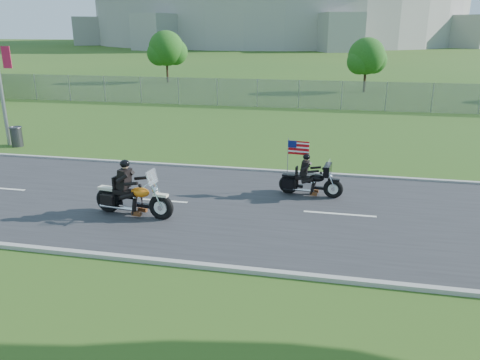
# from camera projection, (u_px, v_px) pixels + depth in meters

# --- Properties ---
(ground) EXTENTS (420.00, 420.00, 0.00)m
(ground) POSITION_uv_depth(u_px,v_px,m) (214.00, 206.00, 15.17)
(ground) COLOR #1E4716
(ground) RESTS_ON ground
(road) EXTENTS (120.00, 8.00, 0.04)m
(road) POSITION_uv_depth(u_px,v_px,m) (214.00, 205.00, 15.16)
(road) COLOR #28282B
(road) RESTS_ON ground
(curb_north) EXTENTS (120.00, 0.18, 0.12)m
(curb_north) POSITION_uv_depth(u_px,v_px,m) (239.00, 169.00, 18.92)
(curb_north) COLOR #9E9B93
(curb_north) RESTS_ON ground
(curb_south) EXTENTS (120.00, 0.18, 0.12)m
(curb_south) POSITION_uv_depth(u_px,v_px,m) (172.00, 263.00, 11.38)
(curb_south) COLOR #9E9B93
(curb_south) RESTS_ON ground
(fence) EXTENTS (60.00, 0.03, 2.00)m
(fence) POSITION_uv_depth(u_px,v_px,m) (217.00, 92.00, 34.44)
(fence) COLOR gray
(fence) RESTS_ON ground
(tree_fence_near) EXTENTS (3.52, 3.28, 4.75)m
(tree_fence_near) POSITION_uv_depth(u_px,v_px,m) (367.00, 58.00, 41.05)
(tree_fence_near) COLOR #382316
(tree_fence_near) RESTS_ON ground
(tree_fence_mid) EXTENTS (3.96, 3.69, 5.30)m
(tree_fence_mid) POSITION_uv_depth(u_px,v_px,m) (167.00, 50.00, 48.53)
(tree_fence_mid) COLOR #382316
(tree_fence_mid) RESTS_ON ground
(motorcycle_lead) EXTENTS (2.66, 0.85, 1.79)m
(motorcycle_lead) POSITION_uv_depth(u_px,v_px,m) (132.00, 199.00, 14.18)
(motorcycle_lead) COLOR black
(motorcycle_lead) RESTS_ON ground
(motorcycle_follow) EXTENTS (2.21, 0.78, 1.84)m
(motorcycle_follow) POSITION_uv_depth(u_px,v_px,m) (310.00, 182.00, 15.88)
(motorcycle_follow) COLOR black
(motorcycle_follow) RESTS_ON ground
(trash_can) EXTENTS (0.62, 0.62, 0.93)m
(trash_can) POSITION_uv_depth(u_px,v_px,m) (17.00, 137.00, 22.65)
(trash_can) COLOR #3B3B41
(trash_can) RESTS_ON ground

